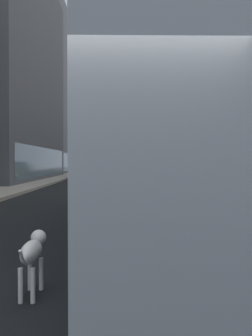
{
  "coord_description": "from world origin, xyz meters",
  "views": [
    {
      "loc": [
        0.3,
        -3.43,
        1.6
      ],
      "look_at": [
        0.48,
        8.03,
        1.4
      ],
      "focal_mm": 37.76,
      "sensor_mm": 36.0,
      "label": 1
    }
  ],
  "objects_px": {
    "dalmatian_dog": "(33,252)",
    "car_red_coupe": "(129,169)",
    "car_yellow_taxi": "(87,170)",
    "car_white_van": "(127,167)",
    "transit_bus": "(159,154)",
    "car_silver_sedan": "(135,175)"
  },
  "relations": [
    {
      "from": "dalmatian_dog",
      "to": "car_red_coupe",
      "type": "bearing_deg",
      "value": 86.5
    },
    {
      "from": "car_yellow_taxi",
      "to": "car_white_van",
      "type": "height_order",
      "value": "same"
    },
    {
      "from": "car_yellow_taxi",
      "to": "car_red_coupe",
      "type": "bearing_deg",
      "value": 41.09
    },
    {
      "from": "car_yellow_taxi",
      "to": "car_red_coupe",
      "type": "distance_m",
      "value": 5.31
    },
    {
      "from": "car_yellow_taxi",
      "to": "car_white_van",
      "type": "bearing_deg",
      "value": 76.34
    },
    {
      "from": "transit_bus",
      "to": "car_yellow_taxi",
      "type": "bearing_deg",
      "value": 99.24
    },
    {
      "from": "dalmatian_dog",
      "to": "transit_bus",
      "type": "bearing_deg",
      "value": 63.88
    },
    {
      "from": "car_silver_sedan",
      "to": "dalmatian_dog",
      "type": "distance_m",
      "value": 17.16
    },
    {
      "from": "transit_bus",
      "to": "dalmatian_dog",
      "type": "bearing_deg",
      "value": -116.12
    },
    {
      "from": "car_silver_sedan",
      "to": "car_white_van",
      "type": "bearing_deg",
      "value": 90.0
    },
    {
      "from": "dalmatian_dog",
      "to": "car_silver_sedan",
      "type": "bearing_deg",
      "value": 83.43
    },
    {
      "from": "transit_bus",
      "to": "car_red_coupe",
      "type": "xyz_separation_m",
      "value": [
        0.0,
        28.07,
        -0.95
      ]
    },
    {
      "from": "car_red_coupe",
      "to": "dalmatian_dog",
      "type": "height_order",
      "value": "car_red_coupe"
    },
    {
      "from": "transit_bus",
      "to": "car_white_van",
      "type": "bearing_deg",
      "value": 90.0
    },
    {
      "from": "car_white_van",
      "to": "dalmatian_dog",
      "type": "bearing_deg",
      "value": -92.5
    },
    {
      "from": "car_yellow_taxi",
      "to": "dalmatian_dog",
      "type": "relative_size",
      "value": 4.24
    },
    {
      "from": "transit_bus",
      "to": "dalmatian_dog",
      "type": "xyz_separation_m",
      "value": [
        -1.96,
        -4.0,
        -1.26
      ]
    },
    {
      "from": "car_yellow_taxi",
      "to": "dalmatian_dog",
      "type": "height_order",
      "value": "car_yellow_taxi"
    },
    {
      "from": "dalmatian_dog",
      "to": "car_yellow_taxi",
      "type": "bearing_deg",
      "value": 94.08
    },
    {
      "from": "car_white_van",
      "to": "car_silver_sedan",
      "type": "bearing_deg",
      "value": -90.0
    },
    {
      "from": "car_yellow_taxi",
      "to": "car_white_van",
      "type": "distance_m",
      "value": 16.94
    },
    {
      "from": "car_yellow_taxi",
      "to": "dalmatian_dog",
      "type": "distance_m",
      "value": 28.66
    }
  ]
}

